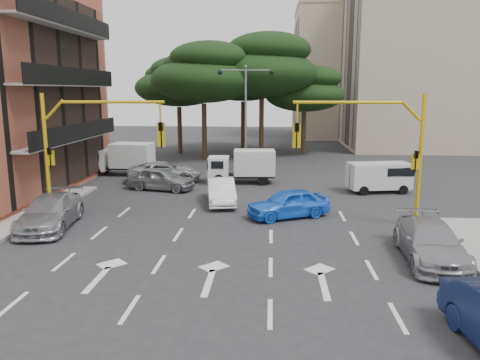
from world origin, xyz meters
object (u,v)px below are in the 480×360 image
Objects in this scene: signal_mast_right at (380,141)px; car_silver_cross_b at (161,179)px; signal_mast_left at (83,139)px; car_blue_compact at (288,203)px; car_white_hatch at (221,191)px; car_silver_wagon at (50,212)px; box_truck_a at (121,159)px; car_silver_parked at (430,242)px; street_lamp_center at (246,99)px; box_truck_b at (242,167)px; van_white at (379,177)px; car_silver_cross_a at (164,172)px.

signal_mast_right is 1.43× the size of car_silver_cross_b.
signal_mast_left is 7.93m from car_silver_cross_b.
car_silver_cross_b reaches higher than car_blue_compact.
car_white_hatch is at bearing 153.63° from signal_mast_right.
car_silver_wagon is 1.06× the size of box_truck_a.
signal_mast_left is (-13.61, 0.00, 0.00)m from signal_mast_right.
street_lamp_center is at bearing 116.33° from car_silver_parked.
box_truck_a is (-11.83, 10.85, 0.47)m from car_blue_compact.
car_silver_cross_b is at bearing 114.23° from box_truck_b.
signal_mast_left is 1.64× the size of van_white.
car_blue_compact is at bearing -146.65° from car_silver_cross_a.
street_lamp_center is 1.89× the size of car_white_hatch.
box_truck_a is at bearing 52.85° from car_silver_cross_b.
car_silver_cross_b is (-7.70, 5.85, 0.02)m from car_blue_compact.
signal_mast_right is 0.77× the size of street_lamp_center.
car_silver_parked is 16.01m from box_truck_b.
car_silver_wagon is (-1.13, -1.36, -3.15)m from signal_mast_left.
box_truck_a is 1.06× the size of box_truck_b.
box_truck_a is (-16.79, 16.44, 0.46)m from car_silver_parked.
car_silver_wagon is 18.57m from van_white.
car_silver_parked is (15.73, -3.07, -0.02)m from car_silver_wagon.
signal_mast_right reaches higher than car_silver_cross_a.
street_lamp_center reaches higher than signal_mast_right.
box_truck_b is (-6.77, 9.57, -2.78)m from signal_mast_right.
car_silver_parked is (8.55, -8.18, 0.03)m from car_white_hatch.
signal_mast_right is 1.23× the size of car_silver_parked.
car_silver_cross_a reaches higher than car_white_hatch.
car_white_hatch is at bearing 139.69° from car_silver_parked.
car_white_hatch is (-0.76, -10.26, -4.75)m from street_lamp_center.
signal_mast_left is 15.58m from car_silver_parked.
car_silver_wagon is at bearing -171.76° from box_truck_a.
signal_mast_left is 1.47× the size of car_blue_compact.
car_white_hatch is 9.91m from van_white.
car_silver_wagon is (-7.18, -5.11, 0.05)m from car_white_hatch.
box_truck_a reaches higher than car_silver_cross_b.
car_silver_cross_b is 1.14× the size of van_white.
car_blue_compact is at bearing -113.97° from car_silver_cross_b.
car_silver_wagon reaches higher than car_silver_cross_b.
car_blue_compact is (-3.98, 1.16, -3.19)m from signal_mast_right.
car_blue_compact is (3.59, -2.59, 0.02)m from car_white_hatch.
van_white is at bearing 89.96° from car_silver_parked.
street_lamp_center is 9.74m from car_silver_cross_b.
car_silver_parked is (12.66, -11.44, -0.01)m from car_silver_cross_b.
car_white_hatch is at bearing -115.12° from car_silver_cross_b.
box_truck_b is at bearing 172.73° from car_blue_compact.
box_truck_b is at bearing -89.61° from street_lamp_center.
car_silver_parked is (7.79, -18.44, -4.72)m from street_lamp_center.
box_truck_b reaches higher than car_silver_parked.
car_white_hatch is 5.25m from car_silver_cross_b.
box_truck_b is (0.79, 5.82, 0.43)m from car_white_hatch.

